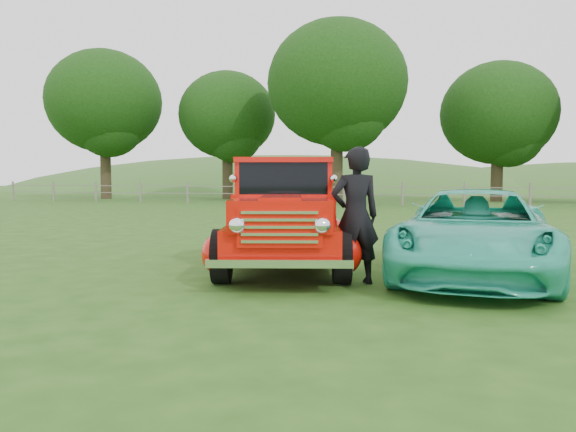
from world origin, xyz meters
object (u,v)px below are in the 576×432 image
(tree_far_west, at_px, (104,102))
(tree_mid_west, at_px, (227,115))
(tree_near_west, at_px, (337,84))
(man, at_px, (355,216))
(tree_near_east, at_px, (498,114))
(red_pickup, at_px, (284,218))
(teal_sedan, at_px, (475,233))

(tree_far_west, bearing_deg, tree_mid_west, 14.04)
(tree_near_west, relative_size, man, 5.53)
(tree_near_west, bearing_deg, tree_far_west, 176.42)
(tree_near_east, bearing_deg, tree_near_west, -156.04)
(tree_near_east, bearing_deg, tree_mid_west, -176.63)
(tree_near_west, distance_m, man, 25.53)
(tree_far_west, xyz_separation_m, tree_near_west, (16.00, -1.00, 0.31))
(red_pickup, relative_size, man, 2.79)
(tree_far_west, height_order, tree_mid_west, tree_far_west)
(tree_near_east, xyz_separation_m, teal_sedan, (-2.32, -27.31, -4.60))
(tree_near_east, height_order, teal_sedan, tree_near_east)
(tree_near_west, bearing_deg, man, -78.23)
(tree_mid_west, xyz_separation_m, tree_near_west, (8.00, -3.00, 1.25))
(red_pickup, bearing_deg, teal_sedan, -18.46)
(tree_far_west, xyz_separation_m, teal_sedan, (22.68, -24.31, -5.84))
(tree_mid_west, bearing_deg, red_pickup, -65.88)
(tree_near_west, bearing_deg, teal_sedan, -74.00)
(red_pickup, xyz_separation_m, man, (1.37, -1.20, 0.15))
(tree_mid_west, relative_size, teal_sedan, 1.82)
(tree_far_west, xyz_separation_m, tree_near_east, (25.00, 3.00, -1.24))
(teal_sedan, bearing_deg, tree_far_west, 136.65)
(tree_far_west, relative_size, tree_near_west, 0.95)
(tree_near_west, distance_m, red_pickup, 24.18)
(tree_mid_west, relative_size, tree_near_west, 0.81)
(tree_mid_west, xyz_separation_m, red_pickup, (11.70, -26.13, -4.75))
(tree_mid_west, height_order, tree_near_east, tree_mid_west)
(tree_near_west, distance_m, tree_near_east, 9.97)
(teal_sedan, bearing_deg, tree_near_west, 109.63)
(red_pickup, distance_m, man, 1.83)
(red_pickup, bearing_deg, tree_mid_west, 99.08)
(red_pickup, bearing_deg, tree_near_west, 84.05)
(tree_near_west, height_order, tree_near_east, tree_near_west)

